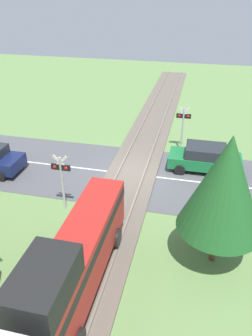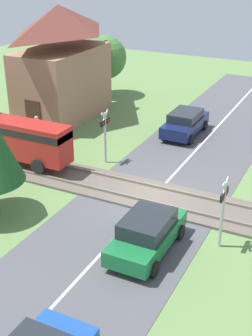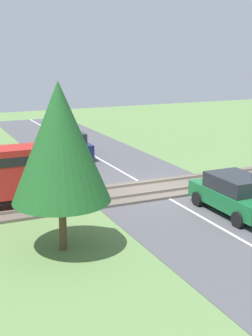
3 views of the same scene
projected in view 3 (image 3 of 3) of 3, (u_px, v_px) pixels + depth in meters
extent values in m
plane|color=#66894C|center=(154.00, 191.00, 21.06)|extent=(60.00, 60.00, 0.00)
cube|color=#515156|center=(154.00, 190.00, 21.06)|extent=(48.00, 6.40, 0.02)
cube|color=silver|center=(154.00, 190.00, 21.06)|extent=(48.00, 0.12, 0.00)
cube|color=#665B51|center=(154.00, 189.00, 21.05)|extent=(2.80, 48.00, 0.12)
cube|color=slate|center=(162.00, 191.00, 20.38)|extent=(0.10, 48.00, 0.12)
cube|color=slate|center=(147.00, 183.00, 21.65)|extent=(0.10, 48.00, 0.12)
cylinder|color=black|center=(26.00, 199.00, 17.89)|extent=(0.14, 0.76, 0.76)
cylinder|color=black|center=(18.00, 189.00, 19.16)|extent=(0.14, 0.76, 0.76)
cube|color=#197038|center=(235.00, 198.00, 18.02)|extent=(4.03, 1.72, 0.63)
cube|color=#23282D|center=(236.00, 183.00, 17.88)|extent=(2.22, 1.58, 0.58)
cylinder|color=black|center=(197.00, 199.00, 18.91)|extent=(0.60, 0.18, 0.60)
cylinder|color=black|center=(232.00, 194.00, 19.60)|extent=(0.60, 0.18, 0.60)
cylinder|color=black|center=(238.00, 220.00, 16.60)|extent=(0.60, 0.18, 0.60)
cube|color=#141E4C|center=(68.00, 146.00, 27.50)|extent=(4.14, 1.74, 0.68)
cube|color=#23282D|center=(68.00, 136.00, 27.36)|extent=(2.28, 1.60, 0.51)
cylinder|color=black|center=(90.00, 155.00, 26.75)|extent=(0.60, 0.18, 0.60)
cylinder|color=black|center=(61.00, 158.00, 26.05)|extent=(0.60, 0.18, 0.60)
cylinder|color=black|center=(75.00, 146.00, 29.12)|extent=(0.60, 0.18, 0.60)
cylinder|color=black|center=(48.00, 149.00, 28.43)|extent=(0.60, 0.18, 0.60)
cylinder|color=#B7B7B7|center=(56.00, 157.00, 21.32)|extent=(0.12, 0.12, 2.78)
cube|color=black|center=(55.00, 138.00, 21.10)|extent=(0.90, 0.08, 0.28)
sphere|color=red|center=(53.00, 137.00, 21.34)|extent=(0.18, 0.18, 0.18)
sphere|color=red|center=(57.00, 139.00, 20.86)|extent=(0.18, 0.18, 0.18)
cube|color=silver|center=(55.00, 133.00, 21.04)|extent=(0.72, 0.04, 0.72)
cube|color=silver|center=(55.00, 133.00, 21.04)|extent=(0.72, 0.04, 0.72)
cylinder|color=brown|center=(63.00, 225.00, 14.69)|extent=(0.24, 0.24, 1.63)
cone|color=#1E5623|center=(60.00, 142.00, 14.04)|extent=(3.06, 3.06, 3.67)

